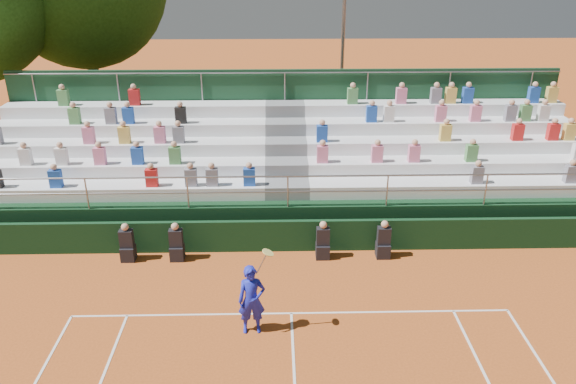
{
  "coord_description": "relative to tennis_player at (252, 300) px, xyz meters",
  "views": [
    {
      "loc": [
        -0.36,
        -11.67,
        8.49
      ],
      "look_at": [
        0.0,
        3.5,
        1.8
      ],
      "focal_mm": 35.0,
      "sensor_mm": 36.0,
      "label": 1
    }
  ],
  "objects": [
    {
      "name": "ground",
      "position": [
        0.95,
        0.66,
        -0.89
      ],
      "size": [
        90.0,
        90.0,
        0.0
      ],
      "primitive_type": "plane",
      "color": "#B9551E",
      "rests_on": "ground"
    },
    {
      "name": "courtside_wall",
      "position": [
        0.95,
        3.86,
        -0.39
      ],
      "size": [
        20.0,
        0.15,
        1.0
      ],
      "primitive_type": "cube",
      "color": "black",
      "rests_on": "ground"
    },
    {
      "name": "line_officials",
      "position": [
        -0.1,
        3.41,
        -0.41
      ],
      "size": [
        7.89,
        0.4,
        1.19
      ],
      "color": "black",
      "rests_on": "ground"
    },
    {
      "name": "grandstand",
      "position": [
        0.96,
        7.1,
        0.18
      ],
      "size": [
        20.0,
        5.2,
        4.4
      ],
      "color": "black",
      "rests_on": "ground"
    },
    {
      "name": "tennis_player",
      "position": [
        0.0,
        0.0,
        0.0
      ],
      "size": [
        0.87,
        0.48,
        2.22
      ],
      "color": "#1922BE",
      "rests_on": "ground"
    },
    {
      "name": "floodlight_mast",
      "position": [
        3.58,
        13.97,
        4.05
      ],
      "size": [
        0.6,
        0.25,
        8.51
      ],
      "color": "gray",
      "rests_on": "ground"
    }
  ]
}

